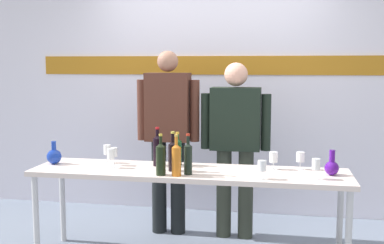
{
  "coord_description": "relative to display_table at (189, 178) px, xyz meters",
  "views": [
    {
      "loc": [
        0.7,
        -3.7,
        1.63
      ],
      "look_at": [
        0.0,
        0.15,
        1.15
      ],
      "focal_mm": 44.34,
      "sensor_mm": 36.0,
      "label": 1
    }
  ],
  "objects": [
    {
      "name": "decanter_blue_right",
      "position": [
        1.12,
        0.03,
        0.13
      ],
      "size": [
        0.11,
        0.11,
        0.2
      ],
      "color": "#491187",
      "rests_on": "display_table"
    },
    {
      "name": "wine_glass_right_3",
      "position": [
        0.89,
        0.19,
        0.16
      ],
      "size": [
        0.07,
        0.07,
        0.14
      ],
      "color": "white",
      "rests_on": "display_table"
    },
    {
      "name": "wine_bottle_2",
      "position": [
        -0.18,
        -0.21,
        0.2
      ],
      "size": [
        0.08,
        0.08,
        0.32
      ],
      "color": "black",
      "rests_on": "display_table"
    },
    {
      "name": "wine_bottle_3",
      "position": [
        -0.13,
        0.17,
        0.19
      ],
      "size": [
        0.07,
        0.07,
        0.28
      ],
      "color": "#0F3C1B",
      "rests_on": "display_table"
    },
    {
      "name": "wine_bottle_4",
      "position": [
        -0.12,
        -0.05,
        0.19
      ],
      "size": [
        0.07,
        0.07,
        0.32
      ],
      "color": "black",
      "rests_on": "display_table"
    },
    {
      "name": "wine_bottle_5",
      "position": [
        0.02,
        -0.15,
        0.2
      ],
      "size": [
        0.06,
        0.06,
        0.32
      ],
      "color": "black",
      "rests_on": "display_table"
    },
    {
      "name": "wine_bottle_0",
      "position": [
        -0.29,
        0.12,
        0.2
      ],
      "size": [
        0.08,
        0.08,
        0.33
      ],
      "color": "black",
      "rests_on": "display_table"
    },
    {
      "name": "wine_glass_right_1",
      "position": [
        0.68,
        0.15,
        0.16
      ],
      "size": [
        0.07,
        0.07,
        0.14
      ],
      "color": "white",
      "rests_on": "display_table"
    },
    {
      "name": "wine_bottle_1",
      "position": [
        -0.06,
        -0.21,
        0.2
      ],
      "size": [
        0.07,
        0.07,
        0.32
      ],
      "color": "#C86A1B",
      "rests_on": "display_table"
    },
    {
      "name": "back_wall",
      "position": [
        0.0,
        1.44,
        0.79
      ],
      "size": [
        5.51,
        0.11,
        3.0
      ],
      "color": "white",
      "rests_on": "ground"
    },
    {
      "name": "wine_glass_right_2",
      "position": [
        0.59,
        -0.19,
        0.16
      ],
      "size": [
        0.07,
        0.07,
        0.14
      ],
      "color": "white",
      "rests_on": "display_table"
    },
    {
      "name": "wine_glass_left_0",
      "position": [
        -0.66,
        0.07,
        0.17
      ],
      "size": [
        0.06,
        0.06,
        0.15
      ],
      "color": "white",
      "rests_on": "display_table"
    },
    {
      "name": "wine_glass_left_1",
      "position": [
        -0.65,
        -0.03,
        0.17
      ],
      "size": [
        0.06,
        0.06,
        0.16
      ],
      "color": "white",
      "rests_on": "display_table"
    },
    {
      "name": "decanter_blue_left",
      "position": [
        -1.18,
        0.03,
        0.13
      ],
      "size": [
        0.13,
        0.13,
        0.2
      ],
      "color": "#17339E",
      "rests_on": "display_table"
    },
    {
      "name": "wine_glass_right_0",
      "position": [
        0.99,
        -0.12,
        0.17
      ],
      "size": [
        0.06,
        0.06,
        0.15
      ],
      "color": "white",
      "rests_on": "display_table"
    },
    {
      "name": "presenter_right",
      "position": [
        0.32,
        0.64,
        0.24
      ],
      "size": [
        0.65,
        0.22,
        1.64
      ],
      "color": "#2F362B",
      "rests_on": "ground"
    },
    {
      "name": "presenter_left",
      "position": [
        -0.32,
        0.64,
        0.29
      ],
      "size": [
        0.6,
        0.22,
        1.75
      ],
      "color": "black",
      "rests_on": "ground"
    },
    {
      "name": "display_table",
      "position": [
        0.0,
        0.0,
        0.0
      ],
      "size": [
        2.57,
        0.59,
        0.77
      ],
      "color": "silver",
      "rests_on": "ground"
    },
    {
      "name": "wine_glass_left_2",
      "position": [
        -0.75,
        0.16,
        0.17
      ],
      "size": [
        0.06,
        0.06,
        0.16
      ],
      "color": "white",
      "rests_on": "display_table"
    }
  ]
}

